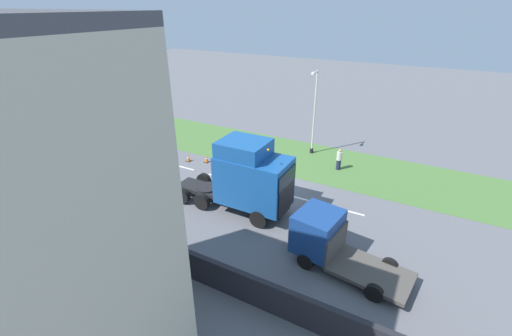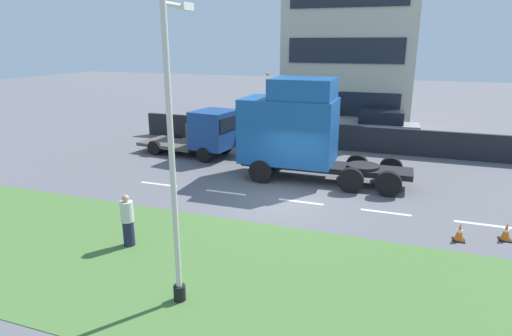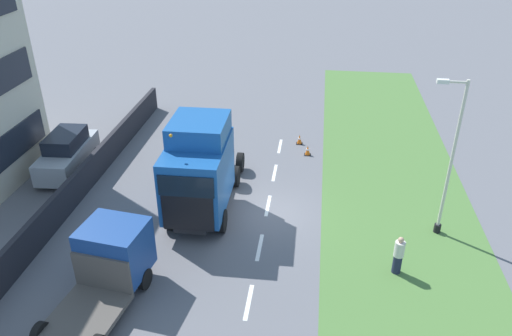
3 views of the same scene
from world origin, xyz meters
TOP-DOWN VIEW (x-y plane):
  - ground_plane at (0.00, 0.00)m, footprint 120.00×120.00m
  - grass_verge at (-6.00, 0.00)m, footprint 7.00×44.00m
  - lane_markings at (0.00, -0.70)m, footprint 0.16×14.60m
  - boundary_wall at (9.00, 0.00)m, footprint 0.25×24.00m
  - lorry_cab at (2.91, 0.34)m, footprint 2.69×7.56m
  - flatbed_truck at (4.98, 5.76)m, footprint 2.94×5.76m
  - parked_car at (10.74, -2.75)m, footprint 2.08×4.70m
  - lamp_post at (-7.37, 0.45)m, footprint 1.27×0.29m
  - pedestrian at (-5.41, 3.36)m, footprint 0.39×0.39m
  - traffic_cone_lead at (-1.10, -7.58)m, footprint 0.36×0.36m
  - traffic_cone_trailing at (-1.63, -6.20)m, footprint 0.36×0.36m

SIDE VIEW (x-z plane):
  - ground_plane at x=0.00m, z-range 0.00..0.00m
  - lane_markings at x=0.00m, z-range 0.00..0.00m
  - grass_verge at x=-6.00m, z-range 0.00..0.01m
  - traffic_cone_lead at x=-1.10m, z-range -0.01..0.57m
  - traffic_cone_trailing at x=-1.63m, z-range -0.01..0.57m
  - boundary_wall at x=9.00m, z-range 0.00..1.45m
  - pedestrian at x=-5.41m, z-range -0.02..1.63m
  - parked_car at x=10.74m, z-range -0.03..2.09m
  - flatbed_truck at x=4.98m, z-range 0.08..2.62m
  - lorry_cab at x=2.91m, z-range -0.05..4.62m
  - lamp_post at x=-7.37m, z-range -0.21..6.64m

